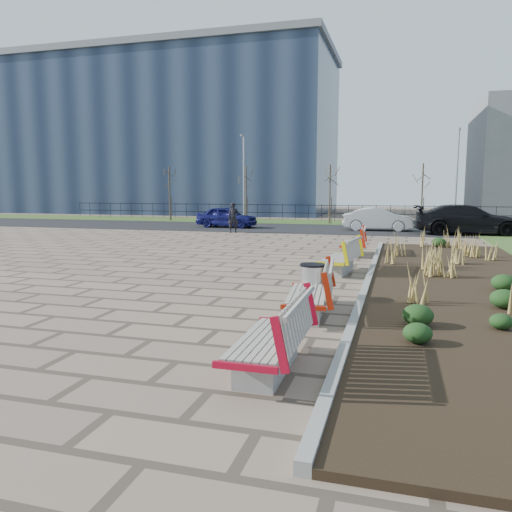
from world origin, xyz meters
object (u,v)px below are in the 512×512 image
(pedestrian, at_px, (233,218))
(bench_d, at_px, (352,242))
(bench_c, at_px, (339,256))
(lamp_west, at_px, (244,180))
(car_black, at_px, (468,220))
(car_blue, at_px, (227,217))
(lamp_east, at_px, (457,179))
(litter_bin, at_px, (313,284))
(car_silver, at_px, (378,219))
(bench_a, at_px, (267,335))
(bench_b, at_px, (307,291))

(pedestrian, bearing_deg, bench_d, -67.39)
(bench_c, distance_m, lamp_west, 21.66)
(car_black, bearing_deg, car_blue, 81.13)
(lamp_east, bearing_deg, car_black, -89.05)
(litter_bin, relative_size, car_silver, 0.21)
(pedestrian, bearing_deg, litter_bin, -86.46)
(car_blue, xyz_separation_m, car_silver, (9.19, 0.17, 0.01))
(bench_a, xyz_separation_m, pedestrian, (-7.16, 19.83, 0.33))
(bench_c, distance_m, car_black, 14.84)
(litter_bin, height_order, lamp_west, lamp_west)
(car_blue, bearing_deg, car_black, -91.24)
(bench_b, bearing_deg, litter_bin, 88.73)
(bench_c, height_order, litter_bin, bench_c)
(bench_c, relative_size, car_blue, 0.55)
(car_blue, relative_size, car_black, 0.70)
(litter_bin, bearing_deg, bench_a, -88.66)
(litter_bin, distance_m, car_black, 18.64)
(bench_a, bearing_deg, bench_c, 89.78)
(bench_c, xyz_separation_m, bench_d, (0.00, 4.12, 0.00))
(bench_b, bearing_deg, bench_a, -96.05)
(bench_b, xyz_separation_m, lamp_west, (-9.00, 24.66, 2.54))
(bench_d, height_order, car_silver, car_silver)
(car_black, bearing_deg, bench_a, 162.94)
(bench_a, distance_m, bench_c, 8.13)
(car_silver, xyz_separation_m, lamp_east, (4.54, 4.27, 2.37))
(pedestrian, height_order, car_black, pedestrian)
(car_blue, distance_m, lamp_west, 5.04)
(bench_b, height_order, lamp_west, lamp_west)
(bench_a, bearing_deg, car_black, 76.78)
(bench_a, height_order, bench_b, same)
(bench_c, relative_size, litter_bin, 2.55)
(bench_d, distance_m, car_blue, 14.03)
(pedestrian, relative_size, car_black, 0.31)
(lamp_east, bearing_deg, lamp_west, 180.00)
(lamp_west, bearing_deg, car_silver, -24.31)
(car_silver, bearing_deg, car_blue, 88.65)
(car_silver, bearing_deg, lamp_west, 63.31)
(bench_a, xyz_separation_m, bench_b, (0.00, 3.00, 0.00))
(lamp_west, bearing_deg, car_black, -21.68)
(bench_a, distance_m, bench_b, 3.00)
(bench_b, xyz_separation_m, pedestrian, (-7.16, 16.83, 0.33))
(car_blue, xyz_separation_m, lamp_west, (-0.27, 4.44, 2.37))
(car_silver, relative_size, lamp_east, 0.66)
(bench_c, xyz_separation_m, car_black, (5.09, 13.94, 0.30))
(car_silver, height_order, lamp_west, lamp_west)
(car_black, relative_size, lamp_east, 0.90)
(bench_a, distance_m, lamp_west, 29.20)
(bench_b, bearing_deg, car_black, 68.99)
(bench_c, height_order, lamp_east, lamp_east)
(bench_d, relative_size, car_black, 0.39)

